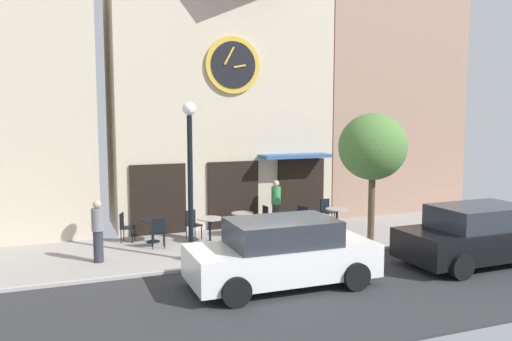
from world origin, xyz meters
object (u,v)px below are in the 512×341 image
Objects in this scene: cafe_chair_under_awning at (192,222)px; cafe_chair_near_tree at (125,225)px; cafe_table_leftmost at (153,225)px; cafe_chair_left_end at (326,210)px; cafe_chair_mid_row at (263,217)px; parked_car_black at (479,235)px; street_lamp at (190,181)px; cafe_chair_outer at (301,218)px; street_tree at (373,147)px; cafe_table_center_right at (295,224)px; cafe_table_near_door at (337,214)px; pedestrian_grey at (98,230)px; cafe_table_center_left at (210,224)px; pedestrian_green at (276,204)px; parked_car_white at (282,253)px; cafe_chair_near_lamp at (158,231)px; cafe_table_rightmost at (243,220)px.

cafe_chair_under_awning and cafe_chair_near_tree have the same top height.
cafe_chair_under_awning is at bearing -1.37° from cafe_table_leftmost.
cafe_chair_left_end and cafe_chair_near_tree have the same top height.
cafe_chair_mid_row reaches higher than cafe_table_leftmost.
parked_car_black reaches higher than cafe_chair_mid_row.
street_lamp is 4.70m from cafe_chair_outer.
street_tree reaches higher than cafe_chair_outer.
street_tree reaches higher than cafe_table_center_right.
street_tree is 4.39× the size of cafe_chair_under_awning.
street_tree reaches higher than cafe_chair_left_end.
cafe_chair_left_end is at bearing 34.70° from cafe_chair_outer.
pedestrian_grey is (-7.88, -1.09, 0.34)m from cafe_table_near_door.
cafe_chair_under_awning is at bearing 117.74° from cafe_table_center_left.
cafe_chair_left_end is at bearing -0.54° from pedestrian_green.
cafe_chair_outer is 0.21× the size of parked_car_black.
cafe_table_leftmost is 0.87× the size of cafe_chair_mid_row.
street_tree is at bearing -92.42° from cafe_table_near_door.
cafe_table_near_door is at bearing 7.88° from pedestrian_grey.
parked_car_black is at bearing -34.35° from cafe_chair_near_tree.
pedestrian_grey reaches higher than cafe_table_near_door.
cafe_chair_mid_row is (2.98, 2.22, -1.63)m from street_lamp.
cafe_table_leftmost is at bearing -176.89° from cafe_chair_left_end.
parked_car_white is (0.42, -4.40, 0.18)m from cafe_table_center_left.
cafe_table_center_left is 3.47m from pedestrian_grey.
street_tree is 4.39× the size of cafe_chair_left_end.
cafe_chair_near_tree is at bearing 174.24° from cafe_chair_mid_row.
cafe_chair_mid_row is 2.36m from cafe_chair_under_awning.
cafe_chair_mid_row is 6.62m from parked_car_black.
cafe_chair_near_lamp is (-1.59, -0.05, -0.05)m from cafe_table_center_left.
cafe_chair_outer is at bearing 48.34° from cafe_table_center_right.
cafe_table_center_left is (1.60, -0.74, 0.04)m from cafe_table_leftmost.
cafe_chair_outer is (0.52, 0.59, 0.04)m from cafe_table_center_right.
cafe_table_center_right is at bearing 60.64° from parked_car_white.
cafe_table_center_left is 0.18× the size of parked_car_black.
cafe_chair_outer is 1.26m from cafe_chair_mid_row.
cafe_chair_near_tree is 2.20m from pedestrian_grey.
cafe_chair_near_tree is at bearing 156.11° from cafe_table_center_left.
cafe_chair_under_awning is (1.23, -0.03, -0.01)m from cafe_table_leftmost.
cafe_chair_near_lamp is 6.31m from cafe_chair_left_end.
cafe_table_center_left reaches higher than cafe_table_center_right.
parked_car_white is at bearing -148.85° from street_tree.
street_tree reaches higher than cafe_table_rightmost.
cafe_table_near_door is at bearing 106.47° from parked_car_black.
cafe_chair_near_tree is at bearing 117.69° from street_lamp.
cafe_table_near_door is at bearing -5.91° from cafe_chair_under_awning.
cafe_table_center_left is 3.10m from cafe_chair_outer.
cafe_chair_mid_row is 1.00× the size of cafe_chair_near_lamp.
cafe_chair_near_lamp reaches higher than cafe_table_rightmost.
cafe_chair_outer is 0.54× the size of pedestrian_green.
cafe_table_leftmost is 0.87× the size of cafe_chair_outer.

